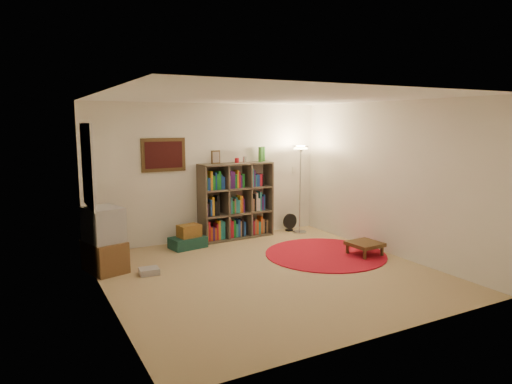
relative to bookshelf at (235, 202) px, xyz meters
The scene contains 12 objects.
room 2.17m from the bookshelf, 103.87° to the right, with size 4.54×4.54×2.54m.
bookshelf is the anchor object (origin of this frame).
floor_lamp 1.50m from the bookshelf, 11.13° to the right, with size 0.34×0.34×1.72m.
floor_fan 1.30m from the bookshelf, ahead, with size 0.31×0.18×0.35m.
tv_stand 2.68m from the bookshelf, 160.87° to the right, with size 0.61×0.75×0.95m.
dvd_box 2.48m from the bookshelf, 146.66° to the right, with size 0.29×0.25×0.09m.
suitcase 1.21m from the bookshelf, 166.58° to the right, with size 0.65×0.47×0.19m.
wicker_basket 1.10m from the bookshelf, 166.20° to the right, with size 0.41×0.33×0.21m.
duffel_bag 0.70m from the bookshelf, behind, with size 0.37×0.31×0.26m.
paper_towel 0.78m from the bookshelf, behind, with size 0.13×0.13×0.25m.
red_rug 2.02m from the bookshelf, 63.98° to the right, with size 1.98×1.98×0.02m.
side_table 2.51m from the bookshelf, 56.35° to the right, with size 0.52×0.52×0.22m.
Camera 1 is at (-3.16, -5.50, 2.16)m, focal length 32.00 mm.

